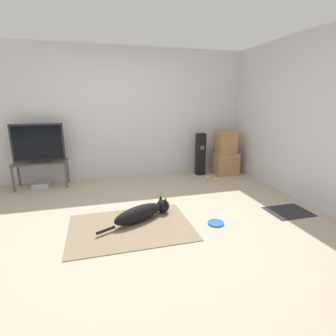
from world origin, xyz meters
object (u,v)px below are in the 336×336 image
Objects in this scene: cardboard_box_lower at (225,163)px; floor_speaker at (200,154)px; tennis_ball_near_speaker at (208,177)px; frisbee at (216,223)px; dog at (143,212)px; tv_stand at (41,165)px; tennis_ball_by_boxes at (216,180)px; cardboard_box_upper at (226,142)px; tv at (38,143)px; game_console at (41,185)px.

cardboard_box_lower is 0.58m from floor_speaker.
cardboard_box_lower is at bearing 27.64° from tennis_ball_near_speaker.
frisbee is at bearing -107.08° from floor_speaker.
tennis_ball_near_speaker is at bearing 43.21° from dog.
tennis_ball_near_speaker is at bearing -87.44° from floor_speaker.
tennis_ball_by_boxes is at bearing -9.78° from tv_stand.
frisbee is at bearing -119.75° from cardboard_box_upper.
tennis_ball_near_speaker is at bearing 117.02° from tennis_ball_by_boxes.
frisbee is 2.36m from floor_speaker.
tv_stand is at bearing 173.23° from tennis_ball_near_speaker.
cardboard_box_lower reaches higher than tennis_ball_by_boxes.
frisbee is 0.24× the size of floor_speaker.
cardboard_box_upper is 0.87m from tennis_ball_near_speaker.
dog is 1.17× the size of tv.
floor_speaker is at bearing 101.18° from tennis_ball_by_boxes.
tv is at bearing 170.17° from tennis_ball_by_boxes.
tv is (-3.63, 0.10, 0.13)m from cardboard_box_upper.
tennis_ball_by_boxes is (3.22, -0.55, -0.37)m from tv_stand.
tennis_ball_by_boxes reaches higher than frisbee.
cardboard_box_lower is 0.54× the size of floor_speaker.
tv_stand is (-3.63, 0.10, -0.28)m from cardboard_box_upper.
cardboard_box_lower is 1.70× the size of game_console.
dog is at bearing -140.06° from cardboard_box_lower.
game_console is at bearing 138.12° from frisbee.
floor_speaker is at bearing 0.20° from game_console.
tv is at bearing 137.50° from frisbee.
tv is 3.36m from tennis_ball_by_boxes.
cardboard_box_upper reaches higher than game_console.
cardboard_box_upper reaches higher than tennis_ball_by_boxes.
floor_speaker is 13.37× the size of tennis_ball_by_boxes.
tennis_ball_by_boxes is at bearing -9.83° from tv.
tv is 3.09× the size of game_console.
dog is at bearing -50.53° from tv_stand.
tv is 13.22× the size of tennis_ball_near_speaker.
tennis_ball_near_speaker is (-0.09, 0.18, 0.00)m from tennis_ball_by_boxes.
cardboard_box_lower reaches higher than dog.
tv is 3.24m from tennis_ball_near_speaker.
game_console reaches higher than frisbee.
tv reaches higher than dog.
cardboard_box_upper reaches higher than tv_stand.
dog is at bearing -142.12° from tennis_ball_by_boxes.
floor_speaker is at bearing 0.09° from tv_stand.
cardboard_box_upper is at bearing -1.59° from tv_stand.
tennis_ball_by_boxes is at bearing 64.49° from frisbee.
floor_speaker reaches higher than frisbee.
tv_stand is at bearing 137.53° from frisbee.
tennis_ball_by_boxes and tennis_ball_near_speaker have the same top height.
tv_stand is 13.92× the size of tennis_ball_near_speaker.
cardboard_box_upper is 6.85× the size of tennis_ball_by_boxes.
frisbee is 3.38m from tv.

